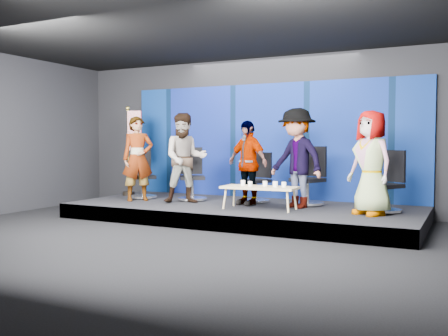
# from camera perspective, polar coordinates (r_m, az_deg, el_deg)

# --- Properties ---
(ground) EXTENTS (10.00, 10.00, 0.00)m
(ground) POSITION_cam_1_polar(r_m,az_deg,el_deg) (8.03, -5.31, -8.34)
(ground) COLOR black
(ground) RESTS_ON ground
(room_walls) EXTENTS (10.02, 8.02, 3.51)m
(room_walls) POSITION_cam_1_polar(r_m,az_deg,el_deg) (7.92, -5.39, 9.16)
(room_walls) COLOR black
(room_walls) RESTS_ON ground
(riser) EXTENTS (7.00, 3.00, 0.30)m
(riser) POSITION_cam_1_polar(r_m,az_deg,el_deg) (10.19, 2.14, -5.06)
(riser) COLOR black
(riser) RESTS_ON ground
(backdrop) EXTENTS (7.00, 0.08, 2.60)m
(backdrop) POSITION_cam_1_polar(r_m,az_deg,el_deg) (11.43, 5.16, 3.10)
(backdrop) COLOR navy
(backdrop) RESTS_ON riser
(chair_a) EXTENTS (0.90, 0.90, 1.13)m
(chair_a) POSITION_cam_1_polar(r_m,az_deg,el_deg) (11.48, -9.30, -1.57)
(chair_a) COLOR silver
(chair_a) RESTS_ON riser
(panelist_a) EXTENTS (0.78, 0.79, 1.83)m
(panelist_a) POSITION_cam_1_polar(r_m,az_deg,el_deg) (10.95, -9.82, 1.06)
(panelist_a) COLOR black
(panelist_a) RESTS_ON riser
(chair_b) EXTENTS (0.91, 0.91, 1.16)m
(chair_b) POSITION_cam_1_polar(r_m,az_deg,el_deg) (10.93, -3.66, -1.71)
(chair_b) COLOR silver
(chair_b) RESTS_ON riser
(panelist_b) EXTENTS (1.15, 1.10, 1.88)m
(panelist_b) POSITION_cam_1_polar(r_m,az_deg,el_deg) (10.41, -4.46, 1.13)
(panelist_b) COLOR black
(panelist_b) RESTS_ON riser
(chair_c) EXTENTS (0.76, 0.76, 1.06)m
(chair_c) POSITION_cam_1_polar(r_m,az_deg,el_deg) (10.59, 3.87, -2.05)
(chair_c) COLOR silver
(chair_c) RESTS_ON riser
(panelist_c) EXTENTS (1.08, 0.74, 1.71)m
(panelist_c) POSITION_cam_1_polar(r_m,az_deg,el_deg) (10.11, 2.68, 0.60)
(panelist_c) COLOR black
(panelist_c) RESTS_ON riser
(chair_d) EXTENTS (0.89, 0.89, 1.19)m
(chair_d) POSITION_cam_1_polar(r_m,az_deg,el_deg) (10.21, 9.75, -2.02)
(chair_d) COLOR silver
(chair_d) RESTS_ON riser
(panelist_d) EXTENTS (1.43, 1.17, 1.93)m
(panelist_d) POSITION_cam_1_polar(r_m,az_deg,el_deg) (9.74, 8.30, 1.12)
(panelist_d) COLOR black
(panelist_d) RESTS_ON riser
(chair_e) EXTENTS (0.88, 0.88, 1.13)m
(chair_e) POSITION_cam_1_polar(r_m,az_deg,el_deg) (9.52, 18.10, -2.62)
(chair_e) COLOR silver
(chair_e) RESTS_ON riser
(panelist_e) EXTENTS (1.06, 0.98, 1.82)m
(panelist_e) POSITION_cam_1_polar(r_m,az_deg,el_deg) (9.06, 16.46, 0.57)
(panelist_e) COLOR black
(panelist_e) RESTS_ON riser
(coffee_table) EXTENTS (1.44, 0.66, 0.44)m
(coffee_table) POSITION_cam_1_polar(r_m,az_deg,el_deg) (9.46, 4.10, -2.32)
(coffee_table) COLOR tan
(coffee_table) RESTS_ON riser
(mug_a) EXTENTS (0.08, 0.08, 0.10)m
(mug_a) POSITION_cam_1_polar(r_m,az_deg,el_deg) (9.66, 2.19, -1.70)
(mug_a) COLOR white
(mug_a) RESTS_ON coffee_table
(mug_b) EXTENTS (0.08, 0.08, 0.10)m
(mug_b) POSITION_cam_1_polar(r_m,az_deg,el_deg) (9.47, 3.01, -1.81)
(mug_b) COLOR white
(mug_b) RESTS_ON coffee_table
(mug_c) EXTENTS (0.08, 0.08, 0.10)m
(mug_c) POSITION_cam_1_polar(r_m,az_deg,el_deg) (9.50, 4.72, -1.79)
(mug_c) COLOR white
(mug_c) RESTS_ON coffee_table
(mug_d) EXTENTS (0.09, 0.09, 0.11)m
(mug_d) POSITION_cam_1_polar(r_m,az_deg,el_deg) (9.32, 5.88, -1.86)
(mug_d) COLOR white
(mug_d) RESTS_ON coffee_table
(mug_e) EXTENTS (0.08, 0.08, 0.10)m
(mug_e) POSITION_cam_1_polar(r_m,az_deg,el_deg) (9.34, 6.86, -1.89)
(mug_e) COLOR white
(mug_e) RESTS_ON coffee_table
(flag_stand) EXTENTS (0.49, 0.28, 2.13)m
(flag_stand) POSITION_cam_1_polar(r_m,az_deg,el_deg) (12.06, -10.46, 2.23)
(flag_stand) COLOR black
(flag_stand) RESTS_ON riser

